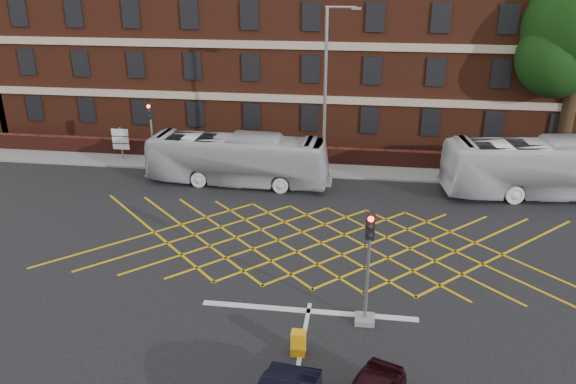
# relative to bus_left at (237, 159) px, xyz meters

# --- Properties ---
(ground) EXTENTS (120.00, 120.00, 0.00)m
(ground) POSITION_rel_bus_left_xyz_m (5.47, -8.94, -1.45)
(ground) COLOR black
(ground) RESTS_ON ground
(victorian_building) EXTENTS (51.00, 12.17, 20.40)m
(victorian_building) POSITION_rel_bus_left_xyz_m (5.72, 13.06, 6.38)
(victorian_building) COLOR #562516
(victorian_building) RESTS_ON ground
(boundary_wall) EXTENTS (56.00, 0.50, 1.10)m
(boundary_wall) POSITION_rel_bus_left_xyz_m (5.47, 4.06, -0.90)
(boundary_wall) COLOR #471913
(boundary_wall) RESTS_ON ground
(far_pavement) EXTENTS (60.00, 3.00, 0.12)m
(far_pavement) POSITION_rel_bus_left_xyz_m (5.47, 3.06, -1.39)
(far_pavement) COLOR slate
(far_pavement) RESTS_ON ground
(box_junction_hatching) EXTENTS (8.22, 8.22, 0.02)m
(box_junction_hatching) POSITION_rel_bus_left_xyz_m (5.47, -6.94, -1.45)
(box_junction_hatching) COLOR #CC990C
(box_junction_hatching) RESTS_ON ground
(stop_line) EXTENTS (8.00, 0.30, 0.02)m
(stop_line) POSITION_rel_bus_left_xyz_m (5.47, -12.44, -1.44)
(stop_line) COLOR silver
(stop_line) RESTS_ON ground
(bus_left) EXTENTS (10.54, 2.92, 2.91)m
(bus_left) POSITION_rel_bus_left_xyz_m (0.00, 0.00, 0.00)
(bus_left) COLOR silver
(bus_left) RESTS_ON ground
(bus_right) EXTENTS (11.80, 4.13, 3.22)m
(bus_right) POSITION_rel_bus_left_xyz_m (17.32, 0.51, 0.16)
(bus_right) COLOR silver
(bus_right) RESTS_ON ground
(traffic_light_near) EXTENTS (0.70, 0.70, 4.27)m
(traffic_light_near) POSITION_rel_bus_left_xyz_m (7.53, -12.81, 0.31)
(traffic_light_near) COLOR slate
(traffic_light_near) RESTS_ON ground
(traffic_light_far) EXTENTS (0.70, 0.70, 4.27)m
(traffic_light_far) POSITION_rel_bus_left_xyz_m (-5.49, 1.20, 0.31)
(traffic_light_far) COLOR slate
(traffic_light_far) RESTS_ON ground
(street_lamp) EXTENTS (2.25, 1.00, 9.88)m
(street_lamp) POSITION_rel_bus_left_xyz_m (4.99, 0.55, 2.03)
(street_lamp) COLOR slate
(street_lamp) RESTS_ON ground
(direction_signs) EXTENTS (1.10, 0.16, 2.20)m
(direction_signs) POSITION_rel_bus_left_xyz_m (-8.33, 2.90, -0.08)
(direction_signs) COLOR gray
(direction_signs) RESTS_ON ground
(utility_cabinet) EXTENTS (0.47, 0.38, 0.88)m
(utility_cabinet) POSITION_rel_bus_left_xyz_m (5.40, -14.93, -1.02)
(utility_cabinet) COLOR orange
(utility_cabinet) RESTS_ON ground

